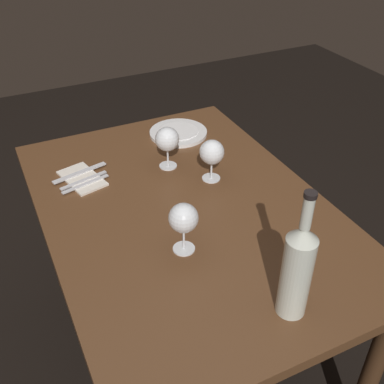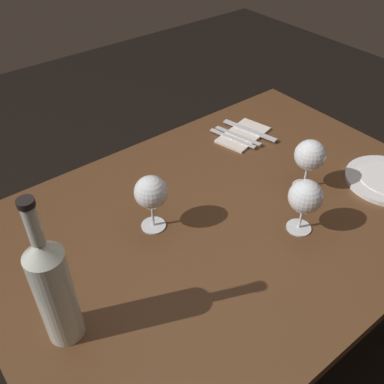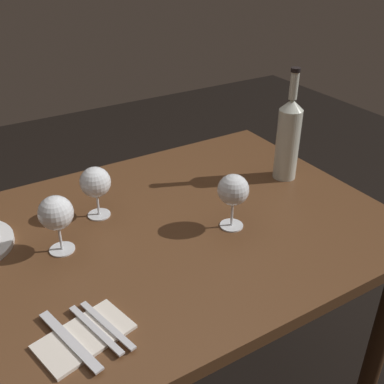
% 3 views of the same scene
% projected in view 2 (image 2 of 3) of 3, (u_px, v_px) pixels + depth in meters
% --- Properties ---
extents(ground_plane, '(6.00, 6.00, 0.00)m').
position_uv_depth(ground_plane, '(218.00, 356.00, 1.67)').
color(ground_plane, black).
extents(dining_table, '(1.30, 0.90, 0.74)m').
position_uv_depth(dining_table, '(226.00, 237.00, 1.26)').
color(dining_table, '#56351E').
rests_on(dining_table, ground).
extents(wine_glass_left, '(0.09, 0.09, 0.15)m').
position_uv_depth(wine_glass_left, '(305.00, 197.00, 1.09)').
color(wine_glass_left, white).
rests_on(wine_glass_left, dining_table).
extents(wine_glass_right, '(0.09, 0.09, 0.16)m').
position_uv_depth(wine_glass_right, '(310.00, 156.00, 1.22)').
color(wine_glass_right, white).
rests_on(wine_glass_right, dining_table).
extents(wine_glass_centre, '(0.09, 0.09, 0.16)m').
position_uv_depth(wine_glass_centre, '(151.00, 193.00, 1.09)').
color(wine_glass_centre, white).
rests_on(wine_glass_centre, dining_table).
extents(wine_bottle, '(0.08, 0.08, 0.37)m').
position_uv_depth(wine_bottle, '(54.00, 289.00, 0.83)').
color(wine_bottle, silver).
rests_on(wine_bottle, dining_table).
extents(folded_napkin, '(0.21, 0.15, 0.01)m').
position_uv_depth(folded_napkin, '(243.00, 135.00, 1.50)').
color(folded_napkin, silver).
rests_on(folded_napkin, dining_table).
extents(fork_inner, '(0.06, 0.18, 0.00)m').
position_uv_depth(fork_inner, '(238.00, 136.00, 1.49)').
color(fork_inner, silver).
rests_on(fork_inner, folded_napkin).
extents(fork_outer, '(0.06, 0.18, 0.00)m').
position_uv_depth(fork_outer, '(233.00, 138.00, 1.47)').
color(fork_outer, silver).
rests_on(fork_outer, folded_napkin).
extents(table_knife, '(0.07, 0.21, 0.00)m').
position_uv_depth(table_knife, '(250.00, 130.00, 1.51)').
color(table_knife, silver).
rests_on(table_knife, folded_napkin).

